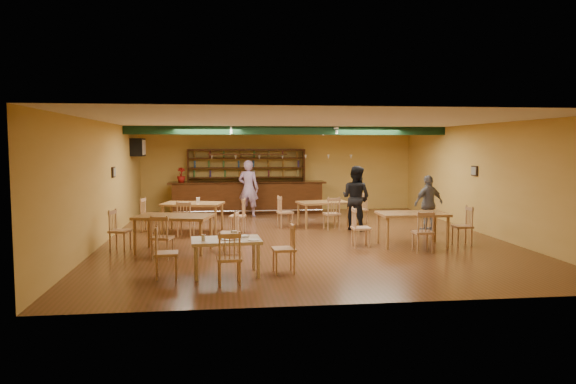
{
  "coord_description": "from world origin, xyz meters",
  "views": [
    {
      "loc": [
        -2.08,
        -13.84,
        2.42
      ],
      "look_at": [
        -0.3,
        0.6,
        1.15
      ],
      "focal_mm": 33.53,
      "sensor_mm": 36.0,
      "label": 1
    }
  ],
  "objects": [
    {
      "name": "bar_counter",
      "position": [
        -1.19,
        5.15,
        0.56
      ],
      "size": [
        5.51,
        0.85,
        1.13
      ],
      "primitive_type": "cube",
      "color": "#33190A",
      "rests_on": "ground"
    },
    {
      "name": "picture_right",
      "position": [
        4.97,
        0.5,
        1.7
      ],
      "size": [
        0.04,
        0.34,
        0.28
      ],
      "primitive_type": "cube",
      "color": "black",
      "rests_on": "wall_right"
    },
    {
      "name": "track_rail_right",
      "position": [
        1.4,
        3.4,
        2.94
      ],
      "size": [
        0.05,
        2.5,
        0.05
      ],
      "primitive_type": "cube",
      "color": "white",
      "rests_on": "ceiling"
    },
    {
      "name": "parmesan_shaker",
      "position": [
        -2.43,
        -4.05,
        0.74
      ],
      "size": [
        0.08,
        0.08,
        0.11
      ],
      "primitive_type": "cylinder",
      "rotation": [
        0.0,
        0.0,
        0.06
      ],
      "color": "#EAE5C6",
      "rests_on": "near_table"
    },
    {
      "name": "near_table",
      "position": [
        -2.02,
        -3.92,
        0.34
      ],
      "size": [
        1.33,
        0.9,
        0.68
      ],
      "primitive_type": "cube",
      "rotation": [
        0.0,
        0.0,
        0.06
      ],
      "color": "tan",
      "rests_on": "ground"
    },
    {
      "name": "picture_left",
      "position": [
        -4.97,
        1.0,
        1.7
      ],
      "size": [
        0.04,
        0.34,
        0.28
      ],
      "primitive_type": "cube",
      "color": "black",
      "rests_on": "wall_left"
    },
    {
      "name": "patron_right_a",
      "position": [
        1.72,
        1.11,
        0.91
      ],
      "size": [
        1.12,
        1.12,
        1.83
      ],
      "primitive_type": "imported",
      "rotation": [
        0.0,
        0.0,
        2.35
      ],
      "color": "black",
      "rests_on": "ground"
    },
    {
      "name": "side_plate",
      "position": [
        -1.52,
        -4.1,
        0.69
      ],
      "size": [
        0.23,
        0.23,
        0.01
      ],
      "primitive_type": "cylinder",
      "rotation": [
        0.0,
        0.0,
        0.06
      ],
      "color": "white",
      "rests_on": "near_table"
    },
    {
      "name": "patron_bar",
      "position": [
        -1.2,
        4.33,
        0.96
      ],
      "size": [
        0.81,
        0.66,
        1.92
      ],
      "primitive_type": "imported",
      "rotation": [
        0.0,
        0.0,
        2.81
      ],
      "color": "purple",
      "rests_on": "ground"
    },
    {
      "name": "ceiling_beam",
      "position": [
        0.0,
        2.8,
        2.87
      ],
      "size": [
        10.0,
        0.3,
        0.25
      ],
      "primitive_type": "cube",
      "color": "black",
      "rests_on": "ceiling"
    },
    {
      "name": "dining_table_b",
      "position": [
        0.92,
        1.91,
        0.37
      ],
      "size": [
        1.6,
        1.13,
        0.74
      ],
      "primitive_type": "cube",
      "rotation": [
        0.0,
        0.0,
        0.17
      ],
      "color": "#966135",
      "rests_on": "ground"
    },
    {
      "name": "track_rail_left",
      "position": [
        -1.8,
        3.4,
        2.94
      ],
      "size": [
        0.05,
        2.5,
        0.05
      ],
      "primitive_type": "cube",
      "color": "white",
      "rests_on": "ceiling"
    },
    {
      "name": "pizza_server",
      "position": [
        -1.79,
        -3.87,
        0.7
      ],
      "size": [
        0.32,
        0.1,
        0.0
      ],
      "primitive_type": "cube",
      "rotation": [
        0.0,
        0.0,
        0.04
      ],
      "color": "silver",
      "rests_on": "pizza_tray"
    },
    {
      "name": "pizza_tray",
      "position": [
        -1.93,
        -3.92,
        0.69
      ],
      "size": [
        0.53,
        0.53,
        0.01
      ],
      "primitive_type": "cylinder",
      "rotation": [
        0.0,
        0.0,
        0.43
      ],
      "color": "silver",
      "rests_on": "near_table"
    },
    {
      "name": "dining_table_d",
      "position": [
        2.44,
        -1.51,
        0.4
      ],
      "size": [
        1.63,
        1.0,
        0.81
      ],
      "primitive_type": "cube",
      "rotation": [
        0.0,
        0.0,
        -0.02
      ],
      "color": "#966135",
      "rests_on": "ground"
    },
    {
      "name": "ac_unit",
      "position": [
        -4.8,
        4.2,
        2.35
      ],
      "size": [
        0.34,
        0.7,
        0.48
      ],
      "primitive_type": "cube",
      "color": "white",
      "rests_on": "wall_left"
    },
    {
      "name": "poinsettia",
      "position": [
        -3.5,
        5.15,
        1.39
      ],
      "size": [
        0.37,
        0.37,
        0.52
      ],
      "primitive_type": "imported",
      "rotation": [
        0.0,
        0.0,
        0.35
      ],
      "color": "maroon",
      "rests_on": "bar_counter"
    },
    {
      "name": "napkin_stack",
      "position": [
        -1.7,
        -3.73,
        0.7
      ],
      "size": [
        0.25,
        0.24,
        0.03
      ],
      "primitive_type": "cube",
      "rotation": [
        0.0,
        0.0,
        0.6
      ],
      "color": "white",
      "rests_on": "near_table"
    },
    {
      "name": "patron_right_b",
      "position": [
        3.64,
        0.49,
        0.79
      ],
      "size": [
        1.0,
        0.64,
        1.59
      ],
      "primitive_type": "imported",
      "rotation": [
        0.0,
        0.0,
        3.44
      ],
      "color": "slate",
      "rests_on": "ground"
    },
    {
      "name": "dining_table_c",
      "position": [
        -3.18,
        -1.53,
        0.42
      ],
      "size": [
        1.86,
        1.37,
        0.83
      ],
      "primitive_type": "cube",
      "rotation": [
        0.0,
        0.0,
        -0.24
      ],
      "color": "#966135",
      "rests_on": "ground"
    },
    {
      "name": "back_bar_hutch",
      "position": [
        -1.19,
        5.78,
        1.14
      ],
      "size": [
        4.26,
        0.4,
        2.28
      ],
      "primitive_type": "cube",
      "color": "#33190A",
      "rests_on": "ground"
    },
    {
      "name": "dining_table_a",
      "position": [
        -2.9,
        1.28,
        0.41
      ],
      "size": [
        1.8,
        1.3,
        0.82
      ],
      "primitive_type": "cube",
      "rotation": [
        0.0,
        0.0,
        -0.21
      ],
      "color": "#966135",
      "rests_on": "ground"
    },
    {
      "name": "floor",
      "position": [
        0.0,
        0.0,
        0.0
      ],
      "size": [
        12.0,
        12.0,
        0.0
      ],
      "primitive_type": "plane",
      "color": "#573518",
      "rests_on": "ground"
    }
  ]
}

